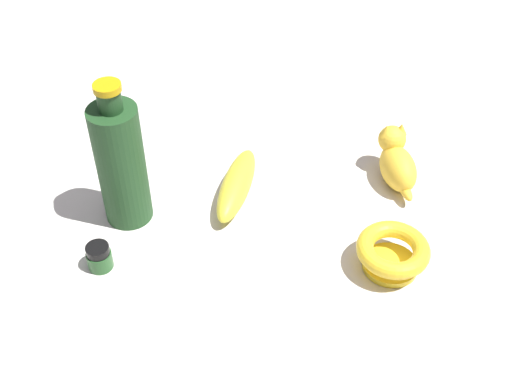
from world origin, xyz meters
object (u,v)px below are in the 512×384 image
Objects in this scene: cat_figurine at (397,161)px; nail_polish_jar at (99,257)px; banana at (237,185)px; bowl at (393,252)px; bottle_tall at (121,163)px.

cat_figurine is 2.96× the size of nail_polish_jar.
banana is 1.63× the size of bowl.
bottle_tall reaches higher than bowl.
banana is (0.12, -0.25, -0.02)m from cat_figurine.
cat_figurine is 0.21m from bowl.
nail_polish_jar is 0.39× the size of bowl.
bottle_tall reaches higher than banana.
bowl is (0.20, 0.02, -0.01)m from cat_figurine.
banana is at bearing -64.47° from cat_figurine.
cat_figurine is 0.46m from bottle_tall.
bottle_tall is at bearing -88.50° from bowl.
nail_polish_jar is at bearing 141.49° from banana.
banana is 0.29m from bowl.
nail_polish_jar is (0.21, -0.15, -0.00)m from banana.
bottle_tall is 2.31× the size of bowl.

